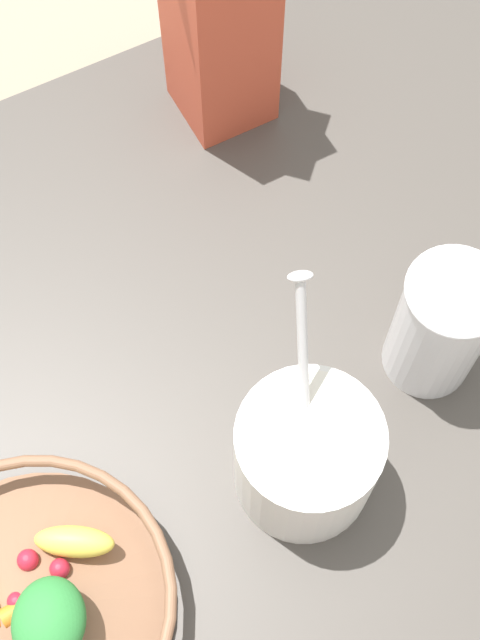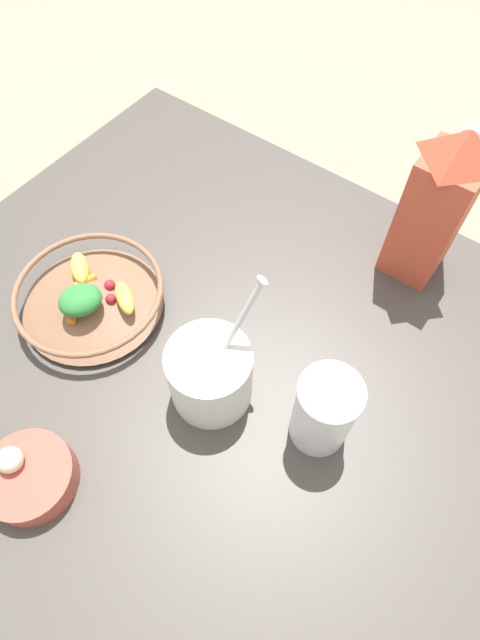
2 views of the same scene
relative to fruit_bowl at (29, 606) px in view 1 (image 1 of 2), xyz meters
The scene contains 6 objects.
ground_plane 0.22m from the fruit_bowl, behind, with size 6.00×6.00×0.00m, color gray.
countertop 0.21m from the fruit_bowl, behind, with size 1.06×1.06×0.04m.
fruit_bowl is the anchor object (origin of this frame).
milk_carton 0.56m from the fruit_bowl, 133.87° to the right, with size 0.09×0.09×0.28m.
yogurt_tub 0.26m from the fruit_bowl, behind, with size 0.12×0.15×0.23m.
drinking_cup 0.42m from the fruit_bowl, behind, with size 0.09×0.09×0.14m.
Camera 1 is at (0.10, 0.16, 0.82)m, focal length 50.00 mm.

